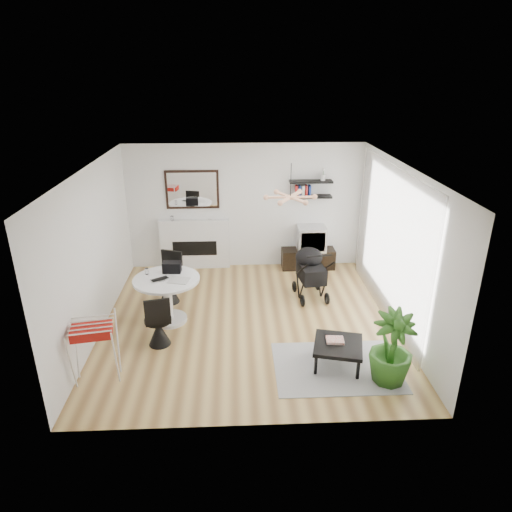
{
  "coord_description": "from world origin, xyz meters",
  "views": [
    {
      "loc": [
        -0.2,
        -6.93,
        4.1
      ],
      "look_at": [
        0.14,
        0.4,
        1.08
      ],
      "focal_mm": 32.0,
      "sensor_mm": 36.0,
      "label": 1
    }
  ],
  "objects_px": {
    "fireplace": "(195,238)",
    "coffee_table": "(338,346)",
    "crt_tv": "(311,238)",
    "drying_rack": "(95,350)",
    "tv_console": "(308,258)",
    "potted_plant": "(392,348)",
    "dining_table": "(168,293)",
    "stroller": "(310,274)"
  },
  "relations": [
    {
      "from": "stroller",
      "to": "coffee_table",
      "type": "distance_m",
      "value": 2.25
    },
    {
      "from": "dining_table",
      "to": "potted_plant",
      "type": "relative_size",
      "value": 1.04
    },
    {
      "from": "dining_table",
      "to": "drying_rack",
      "type": "distance_m",
      "value": 1.78
    },
    {
      "from": "tv_console",
      "to": "potted_plant",
      "type": "xyz_separation_m",
      "value": [
        0.53,
        -4.0,
        0.33
      ]
    },
    {
      "from": "drying_rack",
      "to": "potted_plant",
      "type": "height_order",
      "value": "potted_plant"
    },
    {
      "from": "dining_table",
      "to": "tv_console",
      "type": "bearing_deg",
      "value": 38.34
    },
    {
      "from": "tv_console",
      "to": "coffee_table",
      "type": "bearing_deg",
      "value": -91.73
    },
    {
      "from": "fireplace",
      "to": "crt_tv",
      "type": "height_order",
      "value": "fireplace"
    },
    {
      "from": "crt_tv",
      "to": "potted_plant",
      "type": "xyz_separation_m",
      "value": [
        0.48,
        -4.0,
        -0.15
      ]
    },
    {
      "from": "coffee_table",
      "to": "potted_plant",
      "type": "relative_size",
      "value": 0.78
    },
    {
      "from": "crt_tv",
      "to": "dining_table",
      "type": "bearing_deg",
      "value": -142.21
    },
    {
      "from": "dining_table",
      "to": "coffee_table",
      "type": "bearing_deg",
      "value": -27.84
    },
    {
      "from": "tv_console",
      "to": "drying_rack",
      "type": "bearing_deg",
      "value": -133.28
    },
    {
      "from": "crt_tv",
      "to": "coffee_table",
      "type": "height_order",
      "value": "crt_tv"
    },
    {
      "from": "tv_console",
      "to": "dining_table",
      "type": "distance_m",
      "value": 3.54
    },
    {
      "from": "drying_rack",
      "to": "dining_table",
      "type": "bearing_deg",
      "value": 53.76
    },
    {
      "from": "stroller",
      "to": "dining_table",
      "type": "bearing_deg",
      "value": -169.51
    },
    {
      "from": "fireplace",
      "to": "crt_tv",
      "type": "xyz_separation_m",
      "value": [
        2.53,
        -0.14,
        0.01
      ]
    },
    {
      "from": "potted_plant",
      "to": "drying_rack",
      "type": "bearing_deg",
      "value": 176.85
    },
    {
      "from": "dining_table",
      "to": "coffee_table",
      "type": "distance_m",
      "value": 3.01
    },
    {
      "from": "fireplace",
      "to": "potted_plant",
      "type": "xyz_separation_m",
      "value": [
        3.01,
        -4.14,
        -0.14
      ]
    },
    {
      "from": "crt_tv",
      "to": "coffee_table",
      "type": "xyz_separation_m",
      "value": [
        -0.16,
        -3.59,
        -0.37
      ]
    },
    {
      "from": "dining_table",
      "to": "fireplace",
      "type": "bearing_deg",
      "value": 82.93
    },
    {
      "from": "fireplace",
      "to": "potted_plant",
      "type": "distance_m",
      "value": 5.12
    },
    {
      "from": "fireplace",
      "to": "dining_table",
      "type": "xyz_separation_m",
      "value": [
        -0.29,
        -2.32,
        -0.14
      ]
    },
    {
      "from": "fireplace",
      "to": "crt_tv",
      "type": "bearing_deg",
      "value": -3.14
    },
    {
      "from": "stroller",
      "to": "crt_tv",
      "type": "bearing_deg",
      "value": 73.14
    },
    {
      "from": "tv_console",
      "to": "potted_plant",
      "type": "distance_m",
      "value": 4.05
    },
    {
      "from": "crt_tv",
      "to": "stroller",
      "type": "distance_m",
      "value": 1.39
    },
    {
      "from": "tv_console",
      "to": "dining_table",
      "type": "xyz_separation_m",
      "value": [
        -2.77,
        -2.19,
        0.33
      ]
    },
    {
      "from": "crt_tv",
      "to": "dining_table",
      "type": "distance_m",
      "value": 3.57
    },
    {
      "from": "crt_tv",
      "to": "drying_rack",
      "type": "relative_size",
      "value": 0.66
    },
    {
      "from": "drying_rack",
      "to": "potted_plant",
      "type": "bearing_deg",
      "value": -12.92
    },
    {
      "from": "dining_table",
      "to": "stroller",
      "type": "xyz_separation_m",
      "value": [
        2.59,
        0.84,
        -0.09
      ]
    },
    {
      "from": "fireplace",
      "to": "crt_tv",
      "type": "distance_m",
      "value": 2.53
    },
    {
      "from": "drying_rack",
      "to": "coffee_table",
      "type": "xyz_separation_m",
      "value": [
        3.45,
        0.19,
        -0.16
      ]
    },
    {
      "from": "fireplace",
      "to": "tv_console",
      "type": "relative_size",
      "value": 1.87
    },
    {
      "from": "fireplace",
      "to": "drying_rack",
      "type": "relative_size",
      "value": 2.35
    },
    {
      "from": "fireplace",
      "to": "potted_plant",
      "type": "height_order",
      "value": "fireplace"
    },
    {
      "from": "fireplace",
      "to": "coffee_table",
      "type": "xyz_separation_m",
      "value": [
        2.37,
        -3.73,
        -0.36
      ]
    },
    {
      "from": "crt_tv",
      "to": "drying_rack",
      "type": "xyz_separation_m",
      "value": [
        -3.61,
        -3.78,
        -0.21
      ]
    },
    {
      "from": "tv_console",
      "to": "drying_rack",
      "type": "height_order",
      "value": "drying_rack"
    }
  ]
}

